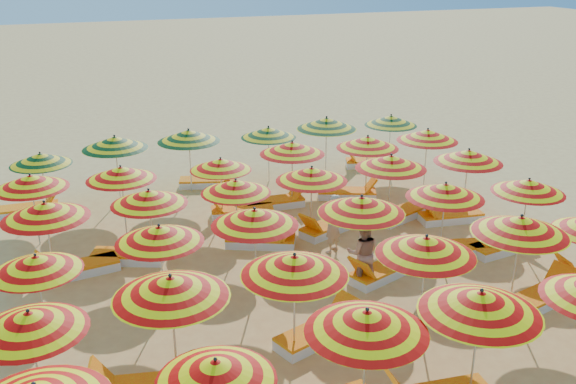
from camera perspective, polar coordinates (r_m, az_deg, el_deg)
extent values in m
plane|color=#E8BA67|center=(15.20, 0.66, -6.28)|extent=(120.00, 120.00, 0.00)
sphere|color=black|center=(8.65, -21.69, -15.59)|extent=(0.06, 0.06, 0.06)
cone|color=orange|center=(9.02, -6.44, -15.50)|extent=(1.94, 1.94, 0.32)
sphere|color=black|center=(8.91, -6.49, -14.54)|extent=(0.06, 0.06, 0.06)
cylinder|color=silver|center=(10.15, 6.80, -15.25)|extent=(0.04, 0.04, 1.87)
cone|color=orange|center=(9.70, 7.01, -11.35)|extent=(2.28, 2.28, 0.36)
sphere|color=black|center=(9.60, 7.06, -10.31)|extent=(0.06, 0.06, 0.06)
cylinder|color=silver|center=(10.87, 16.28, -13.22)|extent=(0.04, 0.04, 1.93)
cone|color=orange|center=(10.44, 16.73, -9.38)|extent=(2.39, 2.39, 0.37)
sphere|color=black|center=(10.34, 16.85, -8.37)|extent=(0.06, 0.06, 0.06)
cylinder|color=silver|center=(10.99, -21.47, -14.05)|extent=(0.03, 0.03, 1.75)
cone|color=orange|center=(10.59, -22.00, -10.64)|extent=(2.21, 2.21, 0.33)
sphere|color=black|center=(10.50, -22.14, -9.74)|extent=(0.06, 0.06, 0.06)
cylinder|color=silver|center=(11.01, -10.10, -12.14)|extent=(0.04, 0.04, 1.93)
cone|color=orange|center=(10.59, -10.38, -8.32)|extent=(2.39, 2.39, 0.37)
sphere|color=black|center=(10.49, -10.45, -7.31)|extent=(0.06, 0.06, 0.06)
cylinder|color=silver|center=(11.54, 0.57, -10.19)|extent=(0.04, 0.04, 1.91)
cone|color=orange|center=(11.14, 0.59, -6.53)|extent=(2.39, 2.39, 0.36)
sphere|color=black|center=(11.05, 0.59, -5.56)|extent=(0.06, 0.06, 0.06)
cylinder|color=silver|center=(12.53, 11.88, -8.10)|extent=(0.04, 0.04, 1.88)
cone|color=orange|center=(12.17, 12.16, -4.72)|extent=(2.12, 2.12, 0.36)
sphere|color=black|center=(12.08, 12.23, -3.83)|extent=(0.06, 0.06, 0.06)
cylinder|color=silver|center=(13.82, 19.56, -5.98)|extent=(0.04, 0.04, 1.92)
cone|color=orange|center=(13.49, 19.97, -2.80)|extent=(2.29, 2.29, 0.37)
sphere|color=black|center=(13.41, 20.08, -1.97)|extent=(0.06, 0.06, 0.06)
cylinder|color=silver|center=(12.91, -21.06, -8.81)|extent=(0.03, 0.03, 1.65)
cone|color=orange|center=(12.59, -21.47, -5.96)|extent=(1.72, 1.72, 0.31)
sphere|color=black|center=(12.51, -21.58, -5.21)|extent=(0.06, 0.06, 0.06)
cylinder|color=silver|center=(13.23, -11.14, -6.72)|extent=(0.03, 0.03, 1.76)
cone|color=orange|center=(12.91, -11.37, -3.70)|extent=(1.95, 1.95, 0.34)
sphere|color=black|center=(12.83, -11.43, -2.92)|extent=(0.06, 0.06, 0.06)
cylinder|color=silver|center=(13.61, -2.92, -5.35)|extent=(0.03, 0.03, 1.83)
cone|color=orange|center=(13.29, -2.98, -2.26)|extent=(2.36, 2.36, 0.35)
sphere|color=black|center=(13.21, -3.00, -1.46)|extent=(0.06, 0.06, 0.06)
cylinder|color=silver|center=(14.16, 6.42, -4.25)|extent=(0.04, 0.04, 1.90)
cone|color=orange|center=(13.83, 6.55, -1.15)|extent=(2.02, 2.02, 0.36)
sphere|color=black|center=(13.76, 6.58, -0.34)|extent=(0.06, 0.06, 0.06)
cylinder|color=silver|center=(15.51, 13.57, -2.62)|extent=(0.03, 0.03, 1.82)
cone|color=orange|center=(15.23, 13.81, 0.11)|extent=(1.97, 1.97, 0.35)
sphere|color=black|center=(15.16, 13.87, 0.81)|extent=(0.06, 0.06, 0.06)
cylinder|color=silver|center=(16.60, 20.27, -1.95)|extent=(0.03, 0.03, 1.74)
cone|color=orange|center=(16.34, 20.59, 0.49)|extent=(2.29, 2.29, 0.33)
sphere|color=black|center=(16.29, 20.68, 1.12)|extent=(0.06, 0.06, 0.06)
cylinder|color=silver|center=(14.83, -20.40, -4.42)|extent=(0.04, 0.04, 1.85)
cone|color=orange|center=(14.53, -20.78, -1.55)|extent=(2.43, 2.43, 0.35)
sphere|color=black|center=(14.46, -20.88, -0.80)|extent=(0.06, 0.06, 0.06)
cylinder|color=silver|center=(15.17, -12.05, -3.15)|extent=(0.03, 0.03, 1.76)
cone|color=orange|center=(14.89, -12.26, -0.46)|extent=(1.92, 1.92, 0.33)
sphere|color=black|center=(14.82, -12.32, 0.23)|extent=(0.06, 0.06, 0.06)
cylinder|color=silver|center=(15.69, -4.58, -2.04)|extent=(0.03, 0.03, 1.70)
cone|color=orange|center=(15.43, -4.66, 0.49)|extent=(1.75, 1.75, 0.32)
sphere|color=black|center=(15.36, -4.68, 1.14)|extent=(0.06, 0.06, 0.06)
cylinder|color=silver|center=(16.22, 2.08, -1.02)|extent=(0.03, 0.03, 1.80)
cone|color=orange|center=(15.95, 2.12, 1.59)|extent=(2.25, 2.25, 0.34)
sphere|color=black|center=(15.89, 2.13, 2.26)|extent=(0.06, 0.06, 0.06)
cylinder|color=silver|center=(17.16, 9.00, 0.08)|extent=(0.04, 0.04, 1.87)
cone|color=orange|center=(16.90, 9.15, 2.65)|extent=(2.04, 2.04, 0.36)
sphere|color=black|center=(16.84, 9.19, 3.31)|extent=(0.06, 0.06, 0.06)
cylinder|color=silver|center=(18.15, 15.51, 0.67)|extent=(0.04, 0.04, 1.85)
cone|color=orange|center=(17.91, 15.75, 3.08)|extent=(2.09, 2.09, 0.35)
sphere|color=black|center=(17.85, 15.81, 3.70)|extent=(0.06, 0.06, 0.06)
cylinder|color=silver|center=(16.93, -21.56, -1.61)|extent=(0.03, 0.03, 1.78)
cone|color=orange|center=(16.68, -21.90, 0.85)|extent=(2.15, 2.15, 0.34)
sphere|color=black|center=(16.62, -21.99, 1.48)|extent=(0.06, 0.06, 0.06)
cylinder|color=silver|center=(16.91, -14.40, -0.82)|extent=(0.03, 0.03, 1.77)
cone|color=orange|center=(16.66, -14.63, 1.63)|extent=(1.80, 1.80, 0.34)
sphere|color=black|center=(16.60, -14.69, 2.26)|extent=(0.06, 0.06, 0.06)
cylinder|color=silver|center=(17.44, -5.92, 0.20)|extent=(0.03, 0.03, 1.66)
cone|color=orange|center=(17.21, -6.01, 2.45)|extent=(1.82, 1.82, 0.32)
sphere|color=black|center=(17.15, -6.03, 3.03)|extent=(0.06, 0.06, 0.06)
cylinder|color=silver|center=(18.23, 0.37, 1.53)|extent=(0.04, 0.04, 1.84)
cone|color=orange|center=(17.99, 0.37, 3.93)|extent=(2.26, 2.26, 0.35)
sphere|color=black|center=(17.93, 0.37, 4.54)|extent=(0.06, 0.06, 0.06)
cylinder|color=silver|center=(18.98, 6.99, 2.11)|extent=(0.03, 0.03, 1.82)
cone|color=orange|center=(18.75, 7.09, 4.40)|extent=(2.37, 2.37, 0.35)
sphere|color=black|center=(18.70, 7.12, 4.99)|extent=(0.06, 0.06, 0.06)
cylinder|color=silver|center=(19.96, 12.13, 2.75)|extent=(0.04, 0.04, 1.84)
cone|color=orange|center=(19.74, 12.30, 4.95)|extent=(2.40, 2.40, 0.35)
sphere|color=black|center=(19.69, 12.34, 5.51)|extent=(0.06, 0.06, 0.06)
cylinder|color=silver|center=(19.03, -20.87, 0.68)|extent=(0.03, 0.03, 1.67)
cone|color=#787208|center=(18.81, -21.14, 2.76)|extent=(1.92, 1.92, 0.32)
sphere|color=black|center=(18.76, -21.21, 3.29)|extent=(0.06, 0.06, 0.06)
cylinder|color=silver|center=(19.26, -14.92, 1.93)|extent=(0.04, 0.04, 1.88)
cone|color=#787208|center=(19.03, -15.14, 4.26)|extent=(2.14, 2.14, 0.36)
sphere|color=black|center=(18.97, -15.19, 4.86)|extent=(0.06, 0.06, 0.06)
cylinder|color=silver|center=(19.56, -8.69, 2.67)|extent=(0.04, 0.04, 1.88)
cone|color=#787208|center=(19.33, -8.82, 4.97)|extent=(2.11, 2.11, 0.36)
sphere|color=black|center=(19.27, -8.85, 5.56)|extent=(0.06, 0.06, 0.06)
cylinder|color=silver|center=(20.22, -1.73, 3.27)|extent=(0.03, 0.03, 1.73)
cone|color=#787208|center=(20.02, -1.75, 5.32)|extent=(1.96, 1.96, 0.33)
sphere|color=black|center=(19.97, -1.75, 5.84)|extent=(0.06, 0.06, 0.06)
cylinder|color=silver|center=(20.63, 3.40, 3.88)|extent=(0.04, 0.04, 1.92)
cone|color=#787208|center=(20.41, 3.45, 6.12)|extent=(2.45, 2.45, 0.37)
sphere|color=black|center=(20.35, 3.46, 6.69)|extent=(0.06, 0.06, 0.06)
cylinder|color=silver|center=(21.88, 9.02, 4.39)|extent=(0.03, 0.03, 1.74)
cone|color=#787208|center=(21.68, 9.13, 6.30)|extent=(1.76, 1.76, 0.33)
sphere|color=black|center=(21.64, 9.16, 6.79)|extent=(0.06, 0.06, 0.06)
cube|color=orange|center=(11.18, -12.50, -16.36)|extent=(1.78, 0.91, 0.06)
cube|color=orange|center=(11.13, -16.32, -15.53)|extent=(0.47, 0.64, 0.48)
cube|color=white|center=(12.35, 2.61, -12.63)|extent=(1.80, 1.11, 0.20)
cube|color=orange|center=(12.28, 2.62, -12.12)|extent=(1.80, 1.11, 0.06)
cube|color=orange|center=(12.58, 5.05, -10.15)|extent=(0.53, 0.67, 0.48)
cube|color=white|center=(14.41, 21.38, -8.97)|extent=(1.79, 0.99, 0.20)
cube|color=orange|center=(14.35, 21.45, -8.52)|extent=(1.79, 0.99, 0.06)
cube|color=orange|center=(14.79, 23.10, -6.90)|extent=(0.50, 0.65, 0.48)
cube|color=orange|center=(15.29, 23.61, -6.09)|extent=(0.44, 0.62, 0.48)
cube|color=white|center=(13.46, -23.04, -11.41)|extent=(1.79, 0.98, 0.20)
cube|color=orange|center=(13.39, -23.12, -10.94)|extent=(1.79, 0.98, 0.06)
cube|color=white|center=(14.67, 8.44, -7.13)|extent=(1.80, 1.12, 0.20)
cube|color=orange|center=(14.61, 8.47, -6.68)|extent=(1.80, 1.12, 0.06)
cube|color=orange|center=(14.04, 6.59, -6.75)|extent=(0.54, 0.67, 0.48)
cube|color=white|center=(16.13, 14.96, -4.97)|extent=(1.79, 0.95, 0.20)
cube|color=orange|center=(16.08, 15.00, -4.55)|extent=(1.79, 0.95, 0.06)
cube|color=orange|center=(16.26, 17.37, -3.66)|extent=(0.49, 0.65, 0.48)
cube|color=white|center=(16.55, 18.51, -4.70)|extent=(1.76, 0.81, 0.20)
cube|color=orange|center=(16.50, 18.56, -4.29)|extent=(1.76, 0.81, 0.06)
cube|color=orange|center=(16.90, 20.29, -3.09)|extent=(0.44, 0.63, 0.48)
cube|color=white|center=(15.38, -17.99, -6.61)|extent=(1.77, 0.83, 0.20)
cube|color=orange|center=(15.33, -18.04, -6.17)|extent=(1.77, 0.83, 0.06)
cube|color=orange|center=(15.15, -20.72, -5.91)|extent=(0.45, 0.63, 0.48)
cube|color=white|center=(15.65, -13.97, -5.69)|extent=(1.79, 1.18, 0.20)
cube|color=orange|center=(15.60, -14.01, -5.26)|extent=(1.79, 1.18, 0.06)
cube|color=orange|center=(15.33, -11.56, -4.61)|extent=(0.56, 0.67, 0.48)
cube|color=white|center=(15.99, -2.45, -4.48)|extent=(1.79, 1.23, 0.20)
cube|color=orange|center=(15.94, -2.45, -4.05)|extent=(1.79, 1.23, 0.06)
cube|color=orange|center=(15.79, 0.06, -3.40)|extent=(0.57, 0.68, 0.48)
cube|color=white|center=(16.79, 3.69, -3.24)|extent=(1.79, 1.21, 0.20)
cube|color=orange|center=(16.74, 3.70, -2.83)|extent=(1.79, 1.21, 0.06)
cube|color=orange|center=(16.18, 2.04, -2.80)|extent=(0.57, 0.68, 0.48)
cube|color=white|center=(17.87, 10.12, -2.03)|extent=(1.80, 1.14, 0.20)
cube|color=orange|center=(17.82, 10.14, -1.64)|extent=(1.80, 1.14, 0.06)
cube|color=orange|center=(17.23, 8.70, -1.54)|extent=(0.54, 0.67, 0.48)
cube|color=white|center=(17.96, 14.26, -2.24)|extent=(1.76, 0.80, 0.20)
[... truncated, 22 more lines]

